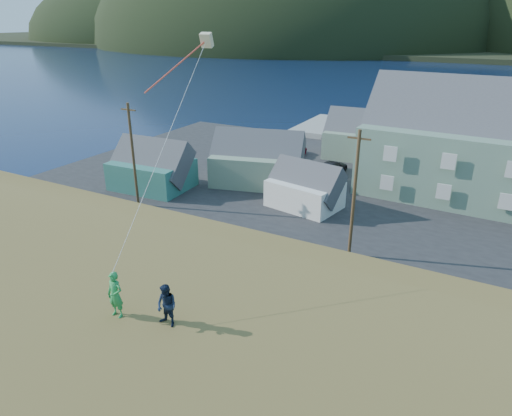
{
  "coord_description": "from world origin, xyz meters",
  "views": [
    {
      "loc": [
        8.83,
        -28.02,
        16.4
      ],
      "look_at": [
        0.2,
        -12.06,
        8.8
      ],
      "focal_mm": 32.0,
      "sensor_mm": 36.0,
      "label": 1
    }
  ],
  "objects_px": {
    "shed_white": "(305,187)",
    "shed_palegreen_far": "(370,137)",
    "wharf": "(386,133)",
    "shed_teal": "(152,167)",
    "shed_palegreen_near": "(257,160)",
    "kite_flyer_navy": "(167,306)",
    "kite_flyer_green": "(115,295)"
  },
  "relations": [
    {
      "from": "shed_white",
      "to": "shed_palegreen_far",
      "type": "height_order",
      "value": "shed_palegreen_far"
    },
    {
      "from": "wharf",
      "to": "shed_teal",
      "type": "bearing_deg",
      "value": -114.74
    },
    {
      "from": "shed_palegreen_near",
      "to": "shed_palegreen_far",
      "type": "xyz_separation_m",
      "value": [
        7.86,
        14.74,
        0.21
      ]
    },
    {
      "from": "shed_palegreen_near",
      "to": "kite_flyer_navy",
      "type": "height_order",
      "value": "kite_flyer_navy"
    },
    {
      "from": "shed_white",
      "to": "kite_flyer_green",
      "type": "distance_m",
      "value": 28.7
    },
    {
      "from": "shed_palegreen_near",
      "to": "kite_flyer_navy",
      "type": "bearing_deg",
      "value": -81.34
    },
    {
      "from": "shed_palegreen_near",
      "to": "shed_white",
      "type": "height_order",
      "value": "shed_palegreen_near"
    },
    {
      "from": "shed_white",
      "to": "kite_flyer_green",
      "type": "height_order",
      "value": "kite_flyer_green"
    },
    {
      "from": "wharf",
      "to": "kite_flyer_green",
      "type": "relative_size",
      "value": 15.98
    },
    {
      "from": "shed_teal",
      "to": "shed_palegreen_far",
      "type": "distance_m",
      "value": 26.95
    },
    {
      "from": "wharf",
      "to": "shed_palegreen_near",
      "type": "distance_m",
      "value": 28.48
    },
    {
      "from": "wharf",
      "to": "shed_teal",
      "type": "height_order",
      "value": "shed_teal"
    },
    {
      "from": "wharf",
      "to": "shed_teal",
      "type": "relative_size",
      "value": 3.13
    },
    {
      "from": "shed_palegreen_far",
      "to": "kite_flyer_green",
      "type": "height_order",
      "value": "kite_flyer_green"
    },
    {
      "from": "shed_white",
      "to": "kite_flyer_green",
      "type": "relative_size",
      "value": 4.53
    },
    {
      "from": "shed_white",
      "to": "kite_flyer_navy",
      "type": "height_order",
      "value": "kite_flyer_navy"
    },
    {
      "from": "shed_palegreen_far",
      "to": "wharf",
      "type": "bearing_deg",
      "value": 90.67
    },
    {
      "from": "wharf",
      "to": "shed_palegreen_near",
      "type": "bearing_deg",
      "value": -104.06
    },
    {
      "from": "shed_palegreen_near",
      "to": "kite_flyer_green",
      "type": "xyz_separation_m",
      "value": [
        11.65,
        -31.53,
        5.41
      ]
    },
    {
      "from": "shed_teal",
      "to": "shed_palegreen_near",
      "type": "distance_m",
      "value": 10.9
    },
    {
      "from": "shed_palegreen_near",
      "to": "kite_flyer_navy",
      "type": "xyz_separation_m",
      "value": [
        13.45,
        -31.13,
        5.34
      ]
    },
    {
      "from": "shed_white",
      "to": "kite_flyer_navy",
      "type": "bearing_deg",
      "value": -66.06
    },
    {
      "from": "shed_teal",
      "to": "shed_white",
      "type": "distance_m",
      "value": 16.01
    },
    {
      "from": "shed_teal",
      "to": "shed_palegreen_far",
      "type": "xyz_separation_m",
      "value": [
        16.64,
        21.2,
        0.44
      ]
    },
    {
      "from": "shed_palegreen_near",
      "to": "shed_palegreen_far",
      "type": "distance_m",
      "value": 16.71
    },
    {
      "from": "shed_palegreen_far",
      "to": "shed_white",
      "type": "bearing_deg",
      "value": -96.23
    },
    {
      "from": "shed_teal",
      "to": "kite_flyer_green",
      "type": "distance_m",
      "value": 32.82
    },
    {
      "from": "shed_palegreen_far",
      "to": "kite_flyer_green",
      "type": "distance_m",
      "value": 46.72
    },
    {
      "from": "shed_palegreen_near",
      "to": "shed_white",
      "type": "xyz_separation_m",
      "value": [
        7.02,
        -3.84,
        -0.54
      ]
    },
    {
      "from": "shed_white",
      "to": "kite_flyer_green",
      "type": "bearing_deg",
      "value": -69.83
    },
    {
      "from": "shed_teal",
      "to": "shed_white",
      "type": "bearing_deg",
      "value": 6.44
    },
    {
      "from": "shed_white",
      "to": "shed_palegreen_far",
      "type": "xyz_separation_m",
      "value": [
        0.85,
        18.58,
        0.75
      ]
    }
  ]
}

